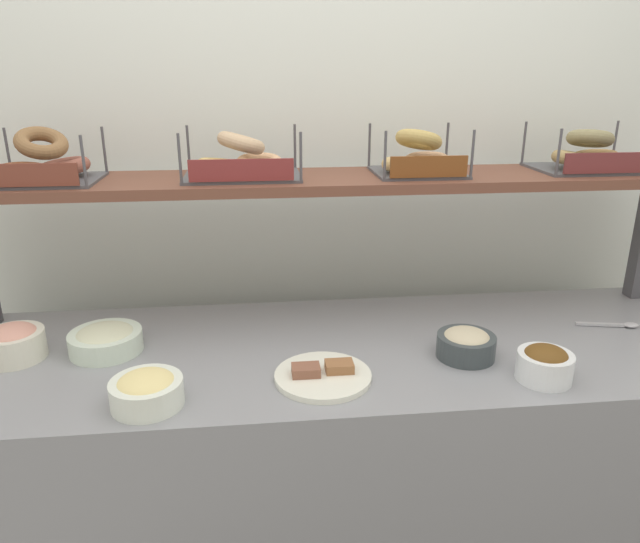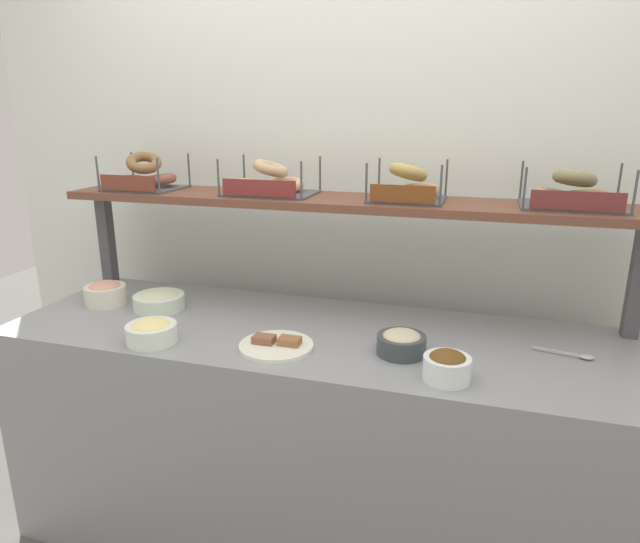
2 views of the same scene
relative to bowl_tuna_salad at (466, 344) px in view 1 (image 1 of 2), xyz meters
name	(u,v)px [view 1 (image 1 of 2)]	position (x,y,z in m)	size (l,w,h in m)	color
back_wall	(321,185)	(-0.32, 0.65, 0.31)	(3.40, 0.06, 2.40)	white
deli_counter	(342,473)	(-0.32, 0.10, -0.46)	(2.20, 0.70, 0.85)	gray
upper_shelf	(332,181)	(-0.32, 0.37, 0.38)	(2.16, 0.32, 0.03)	brown
bowl_tuna_salad	(466,344)	(0.00, 0.00, 0.00)	(0.16, 0.16, 0.08)	#3B4446
bowl_lox_spread	(13,342)	(-1.20, 0.12, 0.01)	(0.16, 0.16, 0.10)	white
bowl_scallion_spread	(106,339)	(-0.96, 0.14, 0.00)	(0.19, 0.19, 0.07)	white
bowl_chocolate_spread	(545,363)	(0.15, -0.14, 0.01)	(0.14, 0.14, 0.09)	white
bowl_egg_salad	(147,390)	(-0.81, -0.15, 0.00)	(0.17, 0.17, 0.08)	white
serving_plate_white	(323,375)	(-0.39, -0.08, -0.03)	(0.24, 0.24, 0.04)	white
serving_spoon_near_plate	(617,325)	(0.52, 0.13, -0.03)	(0.18, 0.06, 0.01)	#B7B7BC
bagel_basket_cinnamon_raisin	(44,165)	(-1.13, 0.35, 0.44)	(0.29, 0.24, 0.16)	#4C4C51
bagel_basket_plain	(241,162)	(-0.58, 0.37, 0.44)	(0.34, 0.25, 0.14)	#4C4C51
bagel_basket_sesame	(417,158)	(-0.06, 0.37, 0.44)	(0.27, 0.26, 0.14)	#4C4C51
bagel_basket_everything	(588,156)	(0.49, 0.38, 0.44)	(0.33, 0.25, 0.14)	#4C4C51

